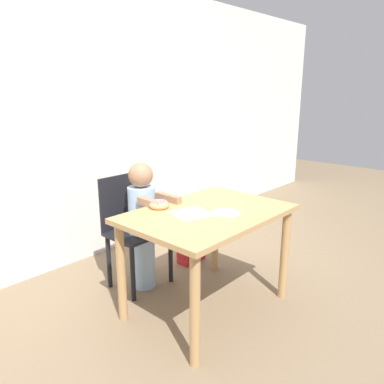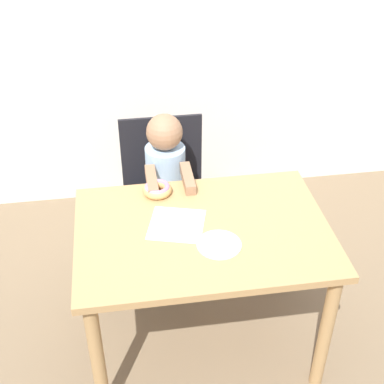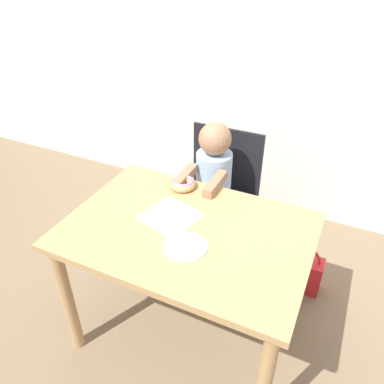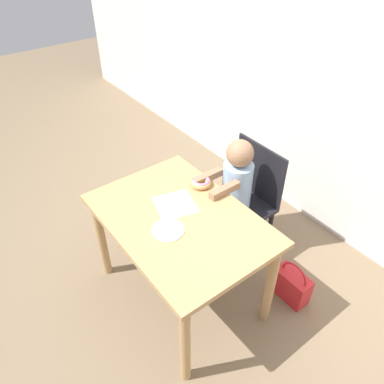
# 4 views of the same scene
# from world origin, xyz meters

# --- Properties ---
(ground_plane) EXTENTS (12.00, 12.00, 0.00)m
(ground_plane) POSITION_xyz_m (0.00, 0.00, 0.00)
(ground_plane) COLOR #7A664C
(wall_back) EXTENTS (8.00, 0.05, 2.50)m
(wall_back) POSITION_xyz_m (0.00, 1.40, 1.25)
(wall_back) COLOR silver
(wall_back) RESTS_ON ground_plane
(dining_table) EXTENTS (1.12, 0.78, 0.74)m
(dining_table) POSITION_xyz_m (0.00, 0.00, 0.63)
(dining_table) COLOR tan
(dining_table) RESTS_ON ground_plane
(chair) EXTENTS (0.46, 0.36, 0.89)m
(chair) POSITION_xyz_m (-0.10, 0.68, 0.48)
(chair) COLOR black
(chair) RESTS_ON ground_plane
(child_figure) EXTENTS (0.23, 0.42, 1.01)m
(child_figure) POSITION_xyz_m (-0.10, 0.56, 0.54)
(child_figure) COLOR #99BCE0
(child_figure) RESTS_ON ground_plane
(donut) EXTENTS (0.14, 0.14, 0.05)m
(donut) POSITION_xyz_m (-0.17, 0.30, 0.76)
(donut) COLOR tan
(donut) RESTS_ON dining_table
(napkin) EXTENTS (0.29, 0.29, 0.00)m
(napkin) POSITION_xyz_m (-0.11, 0.05, 0.74)
(napkin) COLOR white
(napkin) RESTS_ON dining_table
(handbag) EXTENTS (0.26, 0.13, 0.33)m
(handbag) POSITION_xyz_m (0.49, 0.60, 0.12)
(handbag) COLOR red
(handbag) RESTS_ON ground_plane
(plate) EXTENTS (0.19, 0.19, 0.01)m
(plate) POSITION_xyz_m (0.05, -0.12, 0.74)
(plate) COLOR silver
(plate) RESTS_ON dining_table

